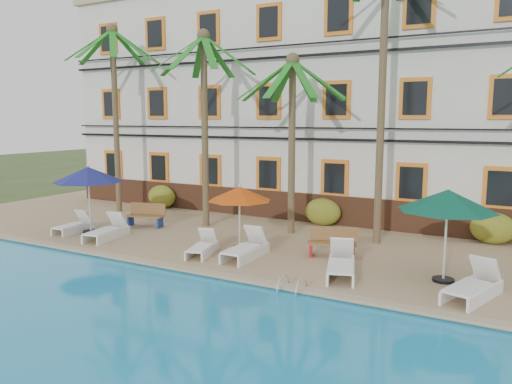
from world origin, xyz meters
The scene contains 23 objects.
ground centered at (0.00, 0.00, 0.00)m, with size 100.00×100.00×0.00m, color #384C23.
pool_deck centered at (0.00, 5.00, 0.12)m, with size 30.00×12.00×0.25m, color tan.
pool_coping centered at (0.00, -0.90, 0.28)m, with size 30.00×0.35×0.06m, color tan.
hotel_building centered at (0.00, 9.98, 5.37)m, with size 25.40×6.44×10.22m.
palm_a centered at (-8.27, 4.95, 5.61)m, with size 4.12×4.12×8.43m.
palm_b centered at (-2.91, 4.25, 5.17)m, with size 4.12×4.12×7.66m.
palm_c centered at (0.60, 4.76, 4.56)m, with size 4.12×4.12×6.62m.
palm_d centered at (3.85, 4.80, 6.58)m, with size 4.12×4.12×10.14m.
shrub_left centered at (-7.10, 6.60, 0.80)m, with size 1.50×0.90×1.10m, color #305C1A.
shrub_mid centered at (1.16, 6.60, 0.80)m, with size 1.50×0.90×1.10m, color #305C1A.
shrub_right centered at (7.37, 6.60, 0.80)m, with size 1.50×0.90×1.10m, color #305C1A.
umbrella_blue centered at (-6.04, 1.14, 2.45)m, with size 2.58×2.58×2.58m.
umbrella_red centered at (0.03, 1.92, 2.07)m, with size 2.13×2.13×2.14m.
umbrella_green centered at (6.52, 1.56, 2.42)m, with size 2.54×2.54×2.54m.
lounger_a centered at (-6.70, 0.92, 0.51)m, with size 0.75×1.72×0.79m.
lounger_b centered at (-4.80, 0.75, 0.54)m, with size 0.98×2.01×0.91m.
lounger_c centered at (-0.59, 0.67, 0.50)m, with size 1.01×1.74×0.78m.
lounger_d centered at (0.80, 1.01, 0.55)m, with size 0.73×1.98×0.93m.
lounger_e centered at (3.97, 0.76, 0.56)m, with size 1.30×2.13×0.95m.
lounger_f centered at (7.34, 0.58, 0.56)m, with size 1.28×2.11×0.94m.
bench_left centered at (-4.97, 3.02, 0.72)m, with size 1.57×0.81×0.93m.
bench_right centered at (3.07, 2.44, 0.72)m, with size 1.57×0.94×0.93m.
pool_ladder centered at (3.29, -1.00, 0.25)m, with size 0.54×0.74×0.74m.
Camera 1 is at (8.29, -11.99, 4.53)m, focal length 35.00 mm.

